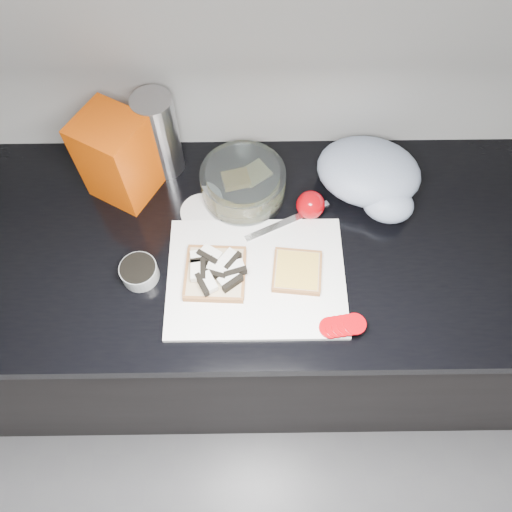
{
  "coord_description": "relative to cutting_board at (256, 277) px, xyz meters",
  "views": [
    {
      "loc": [
        -0.0,
        0.6,
        1.92
      ],
      "look_at": [
        0.01,
        1.13,
        0.95
      ],
      "focal_mm": 35.0,
      "sensor_mm": 36.0,
      "label": 1
    }
  ],
  "objects": [
    {
      "name": "cutting_board",
      "position": [
        0.0,
        0.0,
        0.0
      ],
      "size": [
        0.4,
        0.3,
        0.01
      ],
      "primitive_type": "cube",
      "color": "white",
      "rests_on": "countertop"
    },
    {
      "name": "countertop",
      "position": [
        -0.01,
        0.1,
        -0.03
      ],
      "size": [
        3.5,
        0.64,
        0.04
      ],
      "primitive_type": "cube",
      "color": "black",
      "rests_on": "base_cabinet"
    },
    {
      "name": "tub_lid",
      "position": [
        -0.13,
        0.18,
        -0.0
      ],
      "size": [
        0.11,
        0.11,
        0.01
      ],
      "primitive_type": "cylinder",
      "rotation": [
        0.0,
        0.0,
        0.03
      ],
      "color": "silver",
      "rests_on": "countertop"
    },
    {
      "name": "whole_tomatoes",
      "position": [
        0.13,
        0.18,
        0.03
      ],
      "size": [
        0.07,
        0.07,
        0.07
      ],
      "rotation": [
        0.0,
        0.0,
        0.42
      ],
      "color": "#B1040A",
      "rests_on": "countertop"
    },
    {
      "name": "bread_left",
      "position": [
        -0.09,
        0.0,
        0.02
      ],
      "size": [
        0.14,
        0.14,
        0.04
      ],
      "rotation": [
        0.0,
        0.0,
        -0.05
      ],
      "color": "#C7B58C",
      "rests_on": "cutting_board"
    },
    {
      "name": "bread_bag",
      "position": [
        -0.32,
        0.26,
        0.11
      ],
      "size": [
        0.19,
        0.19,
        0.22
      ],
      "primitive_type": "cube",
      "rotation": [
        0.0,
        0.0,
        -0.52
      ],
      "color": "#F75104",
      "rests_on": "countertop"
    },
    {
      "name": "grocery_bag",
      "position": [
        0.28,
        0.25,
        0.05
      ],
      "size": [
        0.3,
        0.28,
        0.11
      ],
      "rotation": [
        0.0,
        0.0,
        -0.27
      ],
      "color": "#A5B4CB",
      "rests_on": "countertop"
    },
    {
      "name": "seed_tub",
      "position": [
        -0.26,
        0.01,
        0.02
      ],
      "size": [
        0.08,
        0.08,
        0.04
      ],
      "color": "#959A9A",
      "rests_on": "countertop"
    },
    {
      "name": "steel_canister",
      "position": [
        -0.23,
        0.33,
        0.11
      ],
      "size": [
        0.09,
        0.09,
        0.23
      ],
      "primitive_type": "cylinder",
      "color": "#A5A5A9",
      "rests_on": "countertop"
    },
    {
      "name": "glass_bowl",
      "position": [
        -0.03,
        0.23,
        0.04
      ],
      "size": [
        0.2,
        0.2,
        0.09
      ],
      "rotation": [
        0.0,
        0.0,
        0.24
      ],
      "color": "silver",
      "rests_on": "countertop"
    },
    {
      "name": "knife",
      "position": [
        0.1,
        0.16,
        0.01
      ],
      "size": [
        0.21,
        0.11,
        0.01
      ],
      "rotation": [
        0.0,
        0.0,
        0.45
      ],
      "color": "silver",
      "rests_on": "cutting_board"
    },
    {
      "name": "base_cabinet",
      "position": [
        -0.01,
        0.1,
        -0.48
      ],
      "size": [
        3.5,
        0.6,
        0.86
      ],
      "primitive_type": "cube",
      "color": "black",
      "rests_on": "ground"
    },
    {
      "name": "bread_right",
      "position": [
        0.09,
        0.01,
        0.01
      ],
      "size": [
        0.12,
        0.12,
        0.02
      ],
      "rotation": [
        0.0,
        0.0,
        -0.11
      ],
      "color": "#C7B58C",
      "rests_on": "cutting_board"
    },
    {
      "name": "tomato_slices",
      "position": [
        0.18,
        -0.13,
        0.02
      ],
      "size": [
        0.11,
        0.07,
        0.02
      ],
      "rotation": [
        0.0,
        0.0,
        -0.42
      ],
      "color": "#B1040A",
      "rests_on": "cutting_board"
    }
  ]
}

